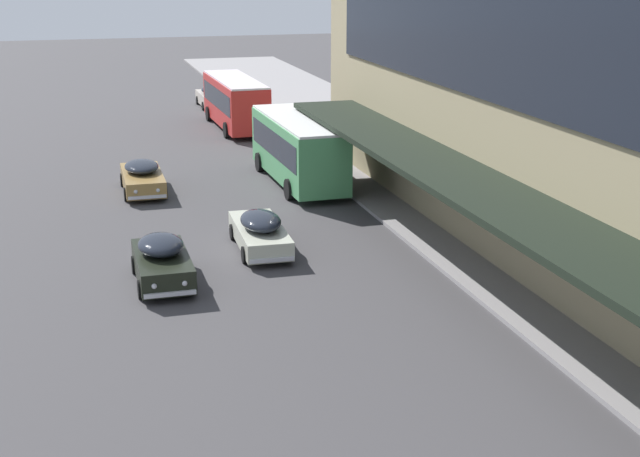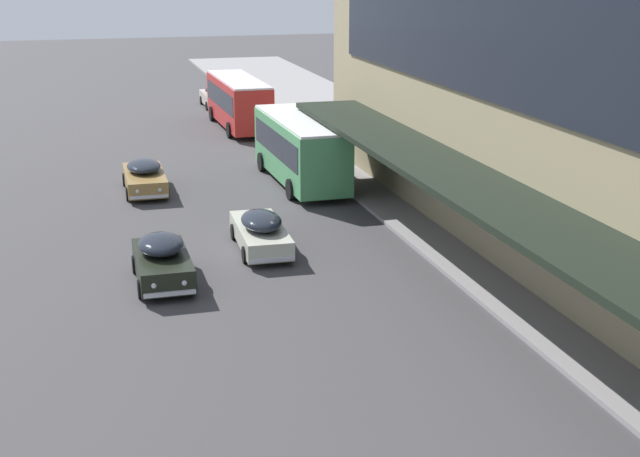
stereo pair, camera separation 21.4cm
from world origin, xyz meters
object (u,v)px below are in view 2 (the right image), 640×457
Objects in this scene: transit_bus_kerbside_front at (239,100)px; transit_bus_kerbside_rear at (300,146)px; sedan_lead_near at (216,96)px; sedan_trailing_mid at (145,177)px; sedan_second_near at (162,260)px; sedan_oncoming_rear at (261,231)px.

transit_bus_kerbside_rear reaches higher than transit_bus_kerbside_front.
transit_bus_kerbside_front is 2.00× the size of sedan_lead_near.
transit_bus_kerbside_front reaches higher than sedan_trailing_mid.
sedan_lead_near is at bearing 90.72° from transit_bus_kerbside_front.
sedan_oncoming_rear is at bearing 33.09° from sedan_second_near.
transit_bus_kerbside_front reaches higher than sedan_second_near.
sedan_second_near is at bearing -91.97° from sedan_trailing_mid.
sedan_lead_near is at bearing 73.33° from sedan_trailing_mid.
sedan_lead_near reaches higher than sedan_oncoming_rear.
transit_bus_kerbside_rear reaches higher than sedan_trailing_mid.
sedan_oncoming_rear is 1.15× the size of sedan_second_near.
transit_bus_kerbside_front is 1.95× the size of sedan_oncoming_rear.
transit_bus_kerbside_front is 29.10m from sedan_second_near.
sedan_oncoming_rear is (-3.80, -25.37, -1.13)m from transit_bus_kerbside_front.
transit_bus_kerbside_front reaches higher than sedan_lead_near.
sedan_oncoming_rear is 1.02× the size of sedan_trailing_mid.
sedan_trailing_mid is (-3.59, 10.22, -0.01)m from sedan_oncoming_rear.
sedan_oncoming_rear is at bearing -96.10° from sedan_lead_near.
sedan_second_near is (-7.72, -37.14, 0.02)m from sedan_lead_near.
sedan_oncoming_rear is (-4.05, -9.80, -1.13)m from transit_bus_kerbside_rear.
sedan_second_near is at bearing -101.74° from sedan_lead_near.
sedan_second_near is (-7.83, -28.00, -1.08)m from transit_bus_kerbside_front.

